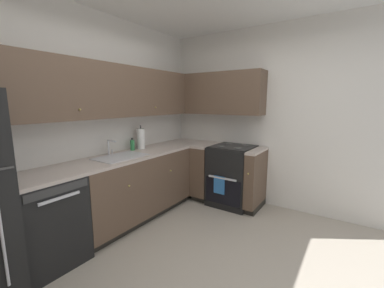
{
  "coord_description": "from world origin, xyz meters",
  "views": [
    {
      "loc": [
        -1.75,
        -0.97,
        1.58
      ],
      "look_at": [
        1.0,
        0.88,
        1.0
      ],
      "focal_mm": 22.89,
      "sensor_mm": 36.0,
      "label": 1
    }
  ],
  "objects_px": {
    "dishwasher": "(45,222)",
    "soap_bottle": "(132,145)",
    "paper_towel_roll": "(141,139)",
    "oven_range": "(232,175)"
  },
  "relations": [
    {
      "from": "dishwasher",
      "to": "soap_bottle",
      "type": "bearing_deg",
      "value": 7.87
    },
    {
      "from": "soap_bottle",
      "to": "paper_towel_roll",
      "type": "height_order",
      "value": "paper_towel_roll"
    },
    {
      "from": "soap_bottle",
      "to": "paper_towel_roll",
      "type": "distance_m",
      "value": 0.17
    },
    {
      "from": "soap_bottle",
      "to": "paper_towel_roll",
      "type": "xyz_separation_m",
      "value": [
        0.15,
        -0.02,
        0.07
      ]
    },
    {
      "from": "dishwasher",
      "to": "soap_bottle",
      "type": "distance_m",
      "value": 1.43
    },
    {
      "from": "dishwasher",
      "to": "oven_range",
      "type": "distance_m",
      "value": 2.51
    },
    {
      "from": "paper_towel_roll",
      "to": "soap_bottle",
      "type": "bearing_deg",
      "value": 172.36
    },
    {
      "from": "dishwasher",
      "to": "soap_bottle",
      "type": "relative_size",
      "value": 4.99
    },
    {
      "from": "soap_bottle",
      "to": "paper_towel_roll",
      "type": "bearing_deg",
      "value": -7.64
    },
    {
      "from": "dishwasher",
      "to": "oven_range",
      "type": "height_order",
      "value": "oven_range"
    }
  ]
}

